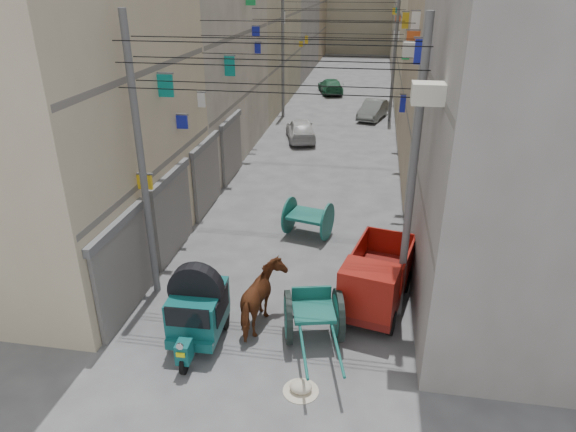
% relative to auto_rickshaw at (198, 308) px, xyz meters
% --- Properties ---
extents(building_row_left, '(8.00, 62.00, 14.00)m').
position_rel_auto_rickshaw_xyz_m(building_row_left, '(-6.44, 30.18, 5.45)').
color(building_row_left, '#BCAE8E').
rests_on(building_row_left, ground).
extents(building_row_right, '(8.00, 62.00, 14.00)m').
position_rel_auto_rickshaw_xyz_m(building_row_right, '(9.55, 30.18, 5.45)').
color(building_row_right, gray).
rests_on(building_row_right, ground).
extents(shutters_left, '(0.18, 14.40, 2.88)m').
position_rel_auto_rickshaw_xyz_m(shutters_left, '(-2.36, 6.43, 0.49)').
color(shutters_left, '#525358').
rests_on(shutters_left, ground).
extents(signboards, '(8.22, 40.52, 5.67)m').
position_rel_auto_rickshaw_xyz_m(signboards, '(1.55, 17.71, 2.42)').
color(signboards, '#CE501B').
rests_on(signboards, ground).
extents(ac_units, '(0.70, 6.55, 3.35)m').
position_rel_auto_rickshaw_xyz_m(ac_units, '(5.21, 3.72, 6.43)').
color(ac_units, beige).
rests_on(ac_units, ground).
extents(utility_poles, '(7.40, 22.20, 8.00)m').
position_rel_auto_rickshaw_xyz_m(utility_poles, '(1.56, 13.05, 2.99)').
color(utility_poles, '#59595B').
rests_on(utility_poles, ground).
extents(overhead_cables, '(7.40, 22.52, 1.12)m').
position_rel_auto_rickshaw_xyz_m(overhead_cables, '(1.56, 10.45, 5.76)').
color(overhead_cables, black).
rests_on(overhead_cables, ground).
extents(auto_rickshaw, '(1.44, 2.45, 1.71)m').
position_rel_auto_rickshaw_xyz_m(auto_rickshaw, '(0.00, 0.00, 0.00)').
color(auto_rickshaw, black).
rests_on(auto_rickshaw, ground).
extents(tonga_cart, '(1.86, 3.29, 1.40)m').
position_rel_auto_rickshaw_xyz_m(tonga_cart, '(2.92, 0.54, -0.28)').
color(tonga_cart, black).
rests_on(tonga_cart, ground).
extents(mini_truck, '(2.17, 3.59, 1.88)m').
position_rel_auto_rickshaw_xyz_m(mini_truck, '(4.44, 1.94, -0.11)').
color(mini_truck, black).
rests_on(mini_truck, ground).
extents(second_cart, '(1.85, 1.72, 1.38)m').
position_rel_auto_rickshaw_xyz_m(second_cart, '(2.00, 6.45, -0.27)').
color(second_cart, '#13564C').
rests_on(second_cart, ground).
extents(feed_sack, '(0.52, 0.41, 0.26)m').
position_rel_auto_rickshaw_xyz_m(feed_sack, '(2.88, -1.41, -0.88)').
color(feed_sack, beige).
rests_on(feed_sack, ground).
extents(horse, '(1.10, 2.10, 1.71)m').
position_rel_auto_rickshaw_xyz_m(horse, '(1.50, 0.88, -0.15)').
color(horse, brown).
rests_on(horse, ground).
extents(distant_car_white, '(2.41, 4.03, 1.29)m').
position_rel_auto_rickshaw_xyz_m(distant_car_white, '(-0.04, 18.61, -0.37)').
color(distant_car_white, '#B8B8B8').
rests_on(distant_car_white, ground).
extents(distant_car_grey, '(2.18, 3.89, 1.22)m').
position_rel_auto_rickshaw_xyz_m(distant_car_grey, '(4.05, 24.49, -0.40)').
color(distant_car_grey, '#585D5B').
rests_on(distant_car_grey, ground).
extents(distant_car_green, '(2.61, 4.34, 1.18)m').
position_rel_auto_rickshaw_xyz_m(distant_car_green, '(0.45, 32.48, -0.42)').
color(distant_car_green, '#1F5C3B').
rests_on(distant_car_green, ground).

